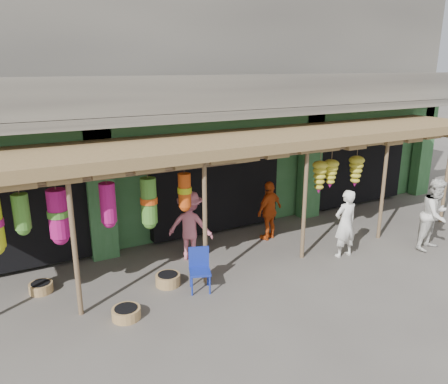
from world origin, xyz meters
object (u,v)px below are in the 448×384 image
person_front (345,224)px  person_shopper (190,226)px  blue_chair (199,267)px  person_right (435,214)px  person_vendor (269,210)px

person_front → person_shopper: person_shopper is taller
blue_chair → person_right: bearing=11.0°
person_front → blue_chair: bearing=-1.3°
blue_chair → person_front: person_front is taller
person_front → person_right: (2.18, -0.72, 0.08)m
blue_chair → person_right: (5.81, -0.93, 0.40)m
person_front → person_shopper: (-3.18, 1.59, 0.00)m
person_right → person_front: bearing=152.4°
person_vendor → person_shopper: (-2.27, -0.14, 0.04)m
person_front → person_right: bearing=163.7°
person_right → person_shopper: 5.85m
blue_chair → person_vendor: person_vendor is taller
person_right → person_shopper: bearing=147.4°
blue_chair → person_vendor: bearing=49.4°
person_vendor → person_shopper: person_shopper is taller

